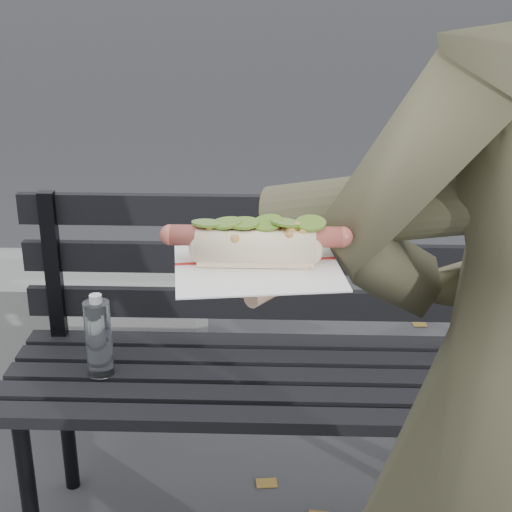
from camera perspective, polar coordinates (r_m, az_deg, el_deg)
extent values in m
cylinder|color=black|center=(2.03, -16.17, -16.59)|extent=(0.04, 0.04, 0.45)
cylinder|color=black|center=(2.30, -13.62, -11.45)|extent=(0.04, 0.04, 0.45)
cube|color=black|center=(1.79, 4.15, -11.88)|extent=(1.50, 0.07, 0.03)
cube|color=black|center=(1.87, 4.06, -10.36)|extent=(1.50, 0.07, 0.03)
cube|color=black|center=(1.95, 3.98, -8.97)|extent=(1.50, 0.07, 0.03)
cube|color=black|center=(2.02, 3.91, -7.68)|extent=(1.50, 0.07, 0.03)
cube|color=black|center=(2.10, 3.84, -6.49)|extent=(1.50, 0.07, 0.03)
cube|color=black|center=(2.11, -14.53, -0.93)|extent=(0.04, 0.03, 0.42)
cube|color=black|center=(2.08, 3.89, -3.55)|extent=(1.50, 0.02, 0.08)
cube|color=black|center=(2.03, 3.98, -0.23)|extent=(1.50, 0.02, 0.08)
cube|color=black|center=(1.99, 4.08, 3.26)|extent=(1.50, 0.02, 0.08)
cylinder|color=white|center=(1.93, -11.36, -5.91)|extent=(0.06, 0.06, 0.19)
cylinder|color=white|center=(1.89, -11.59, -3.07)|extent=(0.03, 0.03, 0.02)
cube|color=slate|center=(2.95, -15.65, -4.48)|extent=(1.20, 0.40, 0.40)
cylinder|color=#4D4933|center=(1.01, 14.53, 4.01)|extent=(0.51, 0.23, 0.19)
cylinder|color=#D8A384|center=(0.94, 2.47, -0.95)|extent=(0.09, 0.08, 0.07)
ellipsoid|color=#D8A384|center=(0.93, 0.00, -1.44)|extent=(0.10, 0.12, 0.03)
cylinder|color=#D8A384|center=(0.90, -3.56, -2.01)|extent=(0.05, 0.02, 0.02)
cylinder|color=#D8A384|center=(0.92, -3.44, -1.51)|extent=(0.05, 0.02, 0.02)
cylinder|color=#D8A384|center=(0.94, -3.33, -1.04)|extent=(0.05, 0.02, 0.02)
cylinder|color=#D8A384|center=(0.96, -3.22, -0.58)|extent=(0.05, 0.02, 0.02)
cylinder|color=#D8A384|center=(0.88, 0.52, -2.72)|extent=(0.04, 0.05, 0.02)
cube|color=white|center=(0.92, 0.00, -0.46)|extent=(0.21, 0.21, 0.00)
cube|color=#B21E1E|center=(0.92, 0.00, -0.37)|extent=(0.19, 0.03, 0.00)
cylinder|color=#B45045|center=(0.91, 0.00, 1.47)|extent=(0.20, 0.03, 0.02)
sphere|color=#B45045|center=(0.92, -6.25, 1.53)|extent=(0.03, 0.03, 0.02)
sphere|color=#B45045|center=(0.91, 6.29, 1.38)|extent=(0.02, 0.03, 0.02)
sphere|color=#9E6B2D|center=(0.90, 3.09, 1.92)|extent=(0.01, 0.01, 0.01)
sphere|color=#9E6B2D|center=(0.90, 2.10, 1.81)|extent=(0.01, 0.01, 0.01)
sphere|color=#9E6B2D|center=(0.93, -1.53, 2.54)|extent=(0.01, 0.01, 0.01)
sphere|color=#9E6B2D|center=(0.92, 0.03, 1.90)|extent=(0.01, 0.01, 0.01)
sphere|color=#9E6B2D|center=(0.93, -0.24, 2.38)|extent=(0.01, 0.01, 0.01)
sphere|color=#9E6B2D|center=(0.90, 3.54, 1.33)|extent=(0.01, 0.01, 0.01)
sphere|color=#9E6B2D|center=(0.92, 1.92, 1.95)|extent=(0.01, 0.01, 0.01)
sphere|color=#9E6B2D|center=(0.93, -1.21, 2.20)|extent=(0.01, 0.01, 0.01)
sphere|color=#9E6B2D|center=(0.91, 1.14, 1.88)|extent=(0.01, 0.01, 0.01)
sphere|color=#9E6B2D|center=(0.92, -1.56, 1.90)|extent=(0.01, 0.01, 0.01)
sphere|color=#9E6B2D|center=(0.91, 1.61, 1.94)|extent=(0.01, 0.01, 0.01)
sphere|color=#9E6B2D|center=(0.90, -3.46, 2.00)|extent=(0.01, 0.01, 0.01)
sphere|color=#9E6B2D|center=(0.91, 2.39, 1.93)|extent=(0.01, 0.01, 0.01)
sphere|color=#9E6B2D|center=(0.89, 2.52, 1.82)|extent=(0.01, 0.01, 0.01)
sphere|color=#9E6B2D|center=(0.93, 0.09, 2.38)|extent=(0.01, 0.01, 0.01)
sphere|color=#9E6B2D|center=(0.91, -2.55, 1.79)|extent=(0.01, 0.01, 0.01)
sphere|color=#9E6B2D|center=(0.93, -2.46, 2.55)|extent=(0.01, 0.01, 0.01)
sphere|color=#9E6B2D|center=(0.90, 2.28, 1.94)|extent=(0.01, 0.01, 0.01)
sphere|color=#9E6B2D|center=(0.89, -1.54, 1.15)|extent=(0.01, 0.01, 0.01)
sphere|color=#9E6B2D|center=(0.91, -0.67, 1.75)|extent=(0.01, 0.01, 0.01)
sphere|color=#9E6B2D|center=(0.90, 3.33, 1.47)|extent=(0.01, 0.01, 0.01)
sphere|color=#9E6B2D|center=(0.89, 3.45, 1.67)|extent=(0.01, 0.01, 0.01)
sphere|color=#9E6B2D|center=(0.90, 2.99, 2.05)|extent=(0.01, 0.01, 0.01)
sphere|color=#9E6B2D|center=(0.91, -0.51, 1.88)|extent=(0.01, 0.01, 0.01)
sphere|color=#9E6B2D|center=(0.93, -1.71, 2.18)|extent=(0.01, 0.01, 0.01)
sphere|color=#9E6B2D|center=(0.90, 2.76, 1.79)|extent=(0.01, 0.01, 0.01)
sphere|color=#9E6B2D|center=(0.91, -3.28, 2.02)|extent=(0.01, 0.01, 0.01)
sphere|color=#9E6B2D|center=(0.89, 2.45, 1.50)|extent=(0.01, 0.01, 0.01)
cylinder|color=#567D22|center=(0.91, -3.60, 2.40)|extent=(0.04, 0.04, 0.01)
cylinder|color=#567D22|center=(0.91, -2.18, 2.42)|extent=(0.04, 0.04, 0.01)
cylinder|color=#567D22|center=(0.91, -0.89, 2.42)|extent=(0.04, 0.04, 0.01)
cylinder|color=#567D22|center=(0.90, 0.84, 2.44)|extent=(0.04, 0.04, 0.01)
cylinder|color=#567D22|center=(0.90, 2.19, 2.44)|extent=(0.04, 0.04, 0.01)
cylinder|color=#567D22|center=(0.90, 4.00, 2.40)|extent=(0.04, 0.04, 0.01)
cube|color=brown|center=(3.33, 11.76, -4.76)|extent=(0.06, 0.08, 0.00)
cube|color=brown|center=(2.37, 0.78, -16.18)|extent=(0.07, 0.05, 0.00)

